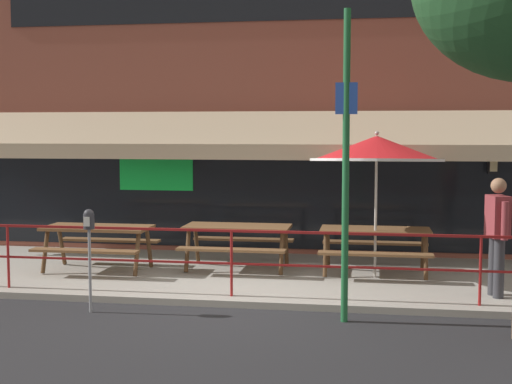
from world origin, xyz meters
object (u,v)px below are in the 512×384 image
at_px(picnic_table_right, 375,238).
at_px(street_sign_pole, 346,163).
at_px(patio_umbrella_right, 377,149).
at_px(parking_meter_near, 89,229).
at_px(picnic_table_centre, 238,235).
at_px(picnic_table_left, 98,236).
at_px(pedestrian_walking, 497,230).

distance_m(picnic_table_right, street_sign_pole, 3.02).
bearing_deg(patio_umbrella_right, parking_meter_near, -146.92).
height_order(picnic_table_right, street_sign_pole, street_sign_pole).
distance_m(picnic_table_centre, patio_umbrella_right, 2.77).
bearing_deg(picnic_table_left, parking_meter_near, -70.71).
bearing_deg(parking_meter_near, patio_umbrella_right, 33.08).
bearing_deg(street_sign_pole, picnic_table_centre, 125.53).
bearing_deg(picnic_table_left, patio_umbrella_right, 2.62).
height_order(picnic_table_left, patio_umbrella_right, patio_umbrella_right).
relative_size(picnic_table_right, street_sign_pole, 0.45).
height_order(picnic_table_left, picnic_table_right, same).
bearing_deg(street_sign_pole, patio_umbrella_right, 80.65).
bearing_deg(picnic_table_centre, patio_umbrella_right, -6.61).
relative_size(picnic_table_right, patio_umbrella_right, 0.76).
xyz_separation_m(picnic_table_centre, parking_meter_near, (-1.52, -2.78, 0.44)).
height_order(patio_umbrella_right, pedestrian_walking, patio_umbrella_right).
xyz_separation_m(pedestrian_walking, parking_meter_near, (-5.56, -1.43, 0.09)).
bearing_deg(street_sign_pole, parking_meter_near, -178.69).
distance_m(picnic_table_left, patio_umbrella_right, 4.88).
xyz_separation_m(picnic_table_centre, picnic_table_right, (2.33, -0.03, 0.00)).
xyz_separation_m(picnic_table_left, patio_umbrella_right, (4.65, 0.21, 1.47)).
distance_m(parking_meter_near, street_sign_pole, 3.57).
bearing_deg(picnic_table_centre, pedestrian_walking, -18.45).
height_order(pedestrian_walking, street_sign_pole, street_sign_pole).
bearing_deg(patio_umbrella_right, pedestrian_walking, -32.19).
height_order(picnic_table_right, pedestrian_walking, pedestrian_walking).
xyz_separation_m(picnic_table_centre, pedestrian_walking, (4.04, -1.35, 0.35)).
height_order(picnic_table_left, picnic_table_centre, same).
relative_size(picnic_table_left, pedestrian_walking, 1.05).
distance_m(picnic_table_left, picnic_table_centre, 2.37).
height_order(picnic_table_centre, picnic_table_right, same).
relative_size(picnic_table_left, parking_meter_near, 1.27).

